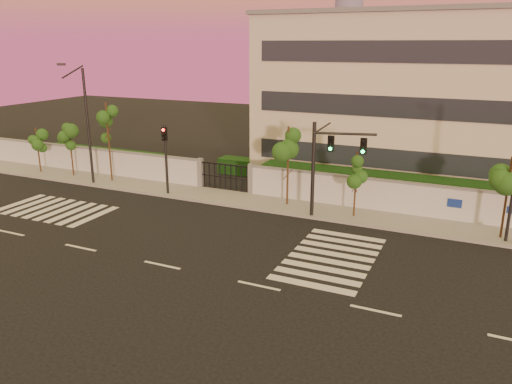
# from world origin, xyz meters

# --- Properties ---
(ground) EXTENTS (120.00, 120.00, 0.00)m
(ground) POSITION_xyz_m (0.00, 0.00, 0.00)
(ground) COLOR black
(ground) RESTS_ON ground
(sidewalk) EXTENTS (60.00, 3.00, 0.15)m
(sidewalk) POSITION_xyz_m (0.00, 10.50, 0.07)
(sidewalk) COLOR gray
(sidewalk) RESTS_ON ground
(perimeter_wall) EXTENTS (60.00, 0.36, 2.20)m
(perimeter_wall) POSITION_xyz_m (0.10, 12.00, 1.07)
(perimeter_wall) COLOR silver
(perimeter_wall) RESTS_ON ground
(hedge_row) EXTENTS (41.00, 4.25, 1.80)m
(hedge_row) POSITION_xyz_m (1.17, 14.74, 0.82)
(hedge_row) COLOR black
(hedge_row) RESTS_ON ground
(institutional_building) EXTENTS (24.40, 12.40, 12.25)m
(institutional_building) POSITION_xyz_m (9.00, 21.99, 6.16)
(institutional_building) COLOR beige
(institutional_building) RESTS_ON ground
(road_markings) EXTENTS (57.00, 7.62, 0.02)m
(road_markings) POSITION_xyz_m (-1.58, 3.76, 0.01)
(road_markings) COLOR silver
(road_markings) RESTS_ON ground
(street_tree_a) EXTENTS (1.36, 1.08, 3.68)m
(street_tree_a) POSITION_xyz_m (-18.85, 10.37, 2.71)
(street_tree_a) COLOR #382314
(street_tree_a) RESTS_ON ground
(street_tree_b) EXTENTS (1.49, 1.19, 4.04)m
(street_tree_b) POSITION_xyz_m (-15.60, 10.58, 2.98)
(street_tree_b) COLOR #382314
(street_tree_b) RESTS_ON ground
(street_tree_c) EXTENTS (1.54, 1.23, 5.98)m
(street_tree_c) POSITION_xyz_m (-11.85, 10.61, 4.39)
(street_tree_c) COLOR #382314
(street_tree_c) RESTS_ON ground
(street_tree_d) EXTENTS (1.55, 1.23, 5.15)m
(street_tree_d) POSITION_xyz_m (2.18, 10.70, 3.79)
(street_tree_d) COLOR #382314
(street_tree_d) RESTS_ON ground
(street_tree_e) EXTENTS (1.32, 1.05, 4.08)m
(street_tree_e) POSITION_xyz_m (6.58, 10.30, 3.00)
(street_tree_e) COLOR #382314
(street_tree_e) RESTS_ON ground
(street_tree_f) EXTENTS (1.56, 1.24, 4.52)m
(street_tree_f) POSITION_xyz_m (14.52, 10.14, 3.33)
(street_tree_f) COLOR #382314
(street_tree_f) RESTS_ON ground
(traffic_signal_main) EXTENTS (3.59, 1.07, 5.74)m
(traffic_signal_main) POSITION_xyz_m (4.96, 9.34, 3.63)
(traffic_signal_main) COLOR black
(traffic_signal_main) RESTS_ON ground
(traffic_signal_secondary) EXTENTS (0.38, 0.36, 4.91)m
(traffic_signal_secondary) POSITION_xyz_m (-6.19, 9.56, 3.12)
(traffic_signal_secondary) COLOR black
(traffic_signal_secondary) RESTS_ON ground
(streetlight_west) EXTENTS (0.52, 2.11, 8.77)m
(streetlight_west) POSITION_xyz_m (-12.74, 9.37, 4.74)
(streetlight_west) COLOR black
(streetlight_west) RESTS_ON ground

